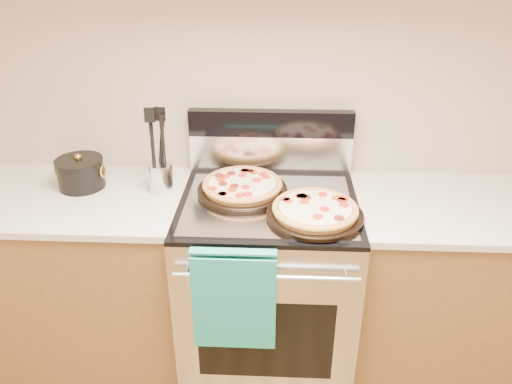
{
  "coord_description": "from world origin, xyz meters",
  "views": [
    {
      "loc": [
        0.03,
        -0.22,
        1.93
      ],
      "look_at": [
        -0.05,
        1.55,
        1.01
      ],
      "focal_mm": 35.0,
      "sensor_mm": 36.0,
      "label": 1
    }
  ],
  "objects_px": {
    "range_body": "(268,289)",
    "pepperoni_pizza_front": "(315,211)",
    "pepperoni_pizza_back": "(242,187)",
    "saucepan": "(81,174)",
    "utensil_crock": "(161,177)"
  },
  "relations": [
    {
      "from": "pepperoni_pizza_back",
      "to": "saucepan",
      "type": "xyz_separation_m",
      "value": [
        -0.73,
        0.05,
        0.02
      ]
    },
    {
      "from": "range_body",
      "to": "saucepan",
      "type": "relative_size",
      "value": 4.42
    },
    {
      "from": "saucepan",
      "to": "range_body",
      "type": "bearing_deg",
      "value": -7.87
    },
    {
      "from": "pepperoni_pizza_back",
      "to": "saucepan",
      "type": "bearing_deg",
      "value": 176.17
    },
    {
      "from": "range_body",
      "to": "pepperoni_pizza_back",
      "type": "distance_m",
      "value": 0.52
    },
    {
      "from": "utensil_crock",
      "to": "pepperoni_pizza_back",
      "type": "bearing_deg",
      "value": -3.85
    },
    {
      "from": "range_body",
      "to": "pepperoni_pizza_back",
      "type": "relative_size",
      "value": 2.31
    },
    {
      "from": "pepperoni_pizza_back",
      "to": "saucepan",
      "type": "distance_m",
      "value": 0.73
    },
    {
      "from": "pepperoni_pizza_front",
      "to": "utensil_crock",
      "type": "height_order",
      "value": "utensil_crock"
    },
    {
      "from": "range_body",
      "to": "saucepan",
      "type": "bearing_deg",
      "value": 172.13
    },
    {
      "from": "range_body",
      "to": "pepperoni_pizza_front",
      "type": "xyz_separation_m",
      "value": [
        0.19,
        -0.14,
        0.5
      ]
    },
    {
      "from": "range_body",
      "to": "pepperoni_pizza_front",
      "type": "bearing_deg",
      "value": -35.75
    },
    {
      "from": "pepperoni_pizza_back",
      "to": "pepperoni_pizza_front",
      "type": "relative_size",
      "value": 1.02
    },
    {
      "from": "utensil_crock",
      "to": "saucepan",
      "type": "distance_m",
      "value": 0.37
    },
    {
      "from": "pepperoni_pizza_front",
      "to": "saucepan",
      "type": "distance_m",
      "value": 1.07
    }
  ]
}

